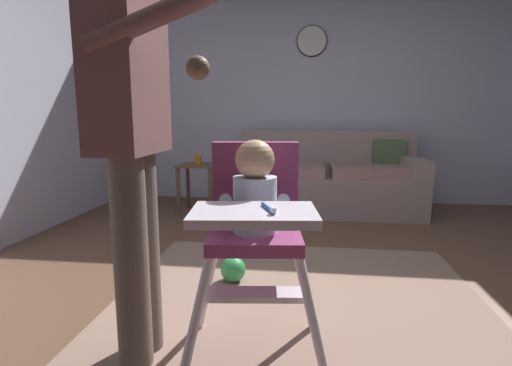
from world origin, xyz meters
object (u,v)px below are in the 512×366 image
Objects in this scene: couch at (327,180)px; side_table at (198,177)px; high_chair at (255,213)px; adult_standing at (133,137)px; sippy_cup at (199,160)px; toy_ball at (233,269)px; wall_clock at (312,41)px.

couch is 1.40m from side_table.
adult_standing reaches higher than high_chair.
sippy_cup is at bearing -79.44° from couch.
side_table is at bearing -166.28° from high_chair.
sippy_cup is (-0.93, 2.55, -0.08)m from high_chair.
toy_ball is 1.58× the size of sippy_cup.
couch is 2.07× the size of high_chair.
high_chair is at bearing -69.84° from side_table.
high_chair reaches higher than couch.
adult_standing is 4.74× the size of wall_clock.
wall_clock reaches higher than couch.
toy_ball is at bearing -68.31° from side_table.
side_table is at bearing -180.00° from sippy_cup.
high_chair is (-0.44, -2.81, 0.32)m from couch.
high_chair is at bearing -94.24° from wall_clock.
adult_standing reaches higher than toy_ball.
toy_ball is at bearing 72.46° from adult_standing.
adult_standing is at bearing -80.23° from sippy_cup.
side_table is 5.20× the size of sippy_cup.
high_chair is 1.82× the size of side_table.
high_chair is 1.02m from toy_ball.
adult_standing is 2.62m from sippy_cup.
adult_standing reaches higher than sippy_cup.
couch is at bearing 10.50° from side_table.
side_table is at bearing 99.52° from adult_standing.
wall_clock reaches higher than side_table.
couch is 1.41m from sippy_cup.
sippy_cup is at bearing -166.44° from high_chair.
sippy_cup is 1.90m from wall_clock.
toy_ball is at bearing -18.73° from couch.
couch is at bearing 71.27° from toy_ball.
wall_clock is (0.73, 3.29, 0.93)m from adult_standing.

